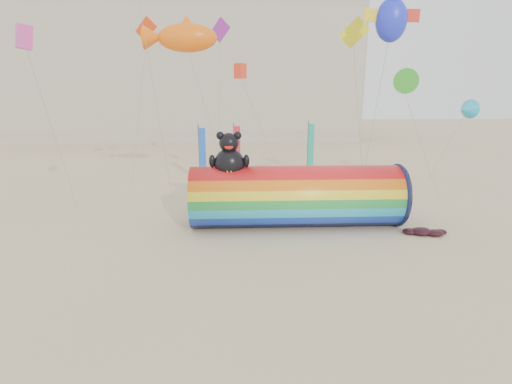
{
  "coord_description": "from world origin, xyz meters",
  "views": [
    {
      "loc": [
        -0.51,
        -21.16,
        8.51
      ],
      "look_at": [
        0.5,
        1.5,
        2.4
      ],
      "focal_mm": 28.0,
      "sensor_mm": 36.0,
      "label": 1
    }
  ],
  "objects_px": {
    "kite_handler": "(398,209)",
    "fabric_bundle": "(425,232)",
    "hotel_building": "(166,73)",
    "windsock_assembly": "(296,195)"
  },
  "relations": [
    {
      "from": "windsock_assembly",
      "to": "hotel_building",
      "type": "bearing_deg",
      "value": 108.98
    },
    {
      "from": "hotel_building",
      "to": "kite_handler",
      "type": "height_order",
      "value": "hotel_building"
    },
    {
      "from": "windsock_assembly",
      "to": "kite_handler",
      "type": "relative_size",
      "value": 7.4
    },
    {
      "from": "hotel_building",
      "to": "fabric_bundle",
      "type": "xyz_separation_m",
      "value": [
        22.37,
        -45.57,
        -10.14
      ]
    },
    {
      "from": "kite_handler",
      "to": "fabric_bundle",
      "type": "xyz_separation_m",
      "value": [
        0.81,
        -2.2,
        -0.7
      ]
    },
    {
      "from": "hotel_building",
      "to": "kite_handler",
      "type": "relative_size",
      "value": 34.57
    },
    {
      "from": "kite_handler",
      "to": "windsock_assembly",
      "type": "bearing_deg",
      "value": 1.55
    },
    {
      "from": "fabric_bundle",
      "to": "kite_handler",
      "type": "bearing_deg",
      "value": 110.28
    },
    {
      "from": "hotel_building",
      "to": "windsock_assembly",
      "type": "distance_m",
      "value": 46.86
    },
    {
      "from": "kite_handler",
      "to": "fabric_bundle",
      "type": "bearing_deg",
      "value": 109.76
    }
  ]
}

